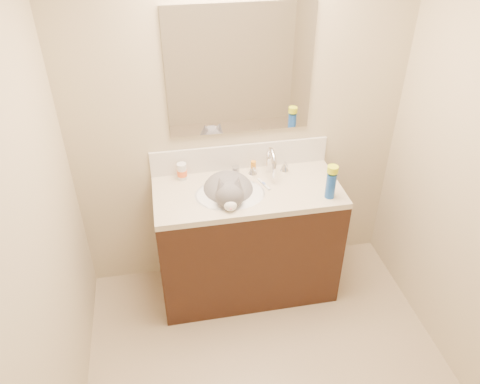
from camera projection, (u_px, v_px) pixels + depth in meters
name	position (u px, v px, depth m)	size (l,w,h in m)	color
room_shell	(299.00, 195.00, 1.84)	(2.24, 2.54, 2.52)	#BCAD8C
vanity_cabinet	(247.00, 243.00, 3.24)	(1.20, 0.55, 0.82)	black
counter_slab	(248.00, 192.00, 2.99)	(1.20, 0.55, 0.04)	beige
basin	(230.00, 203.00, 2.98)	(0.45, 0.36, 0.14)	silver
faucet	(271.00, 164.00, 3.07)	(0.28, 0.20, 0.21)	silver
cat	(229.00, 193.00, 2.97)	(0.38, 0.48, 0.35)	#595659
backsplash	(240.00, 157.00, 3.14)	(1.20, 0.02, 0.18)	silver
mirror	(240.00, 72.00, 2.81)	(0.90, 0.02, 0.80)	white
pill_bottle	(182.00, 171.00, 3.05)	(0.06, 0.06, 0.11)	silver
pill_label	(182.00, 173.00, 3.06)	(0.07, 0.07, 0.04)	orange
silver_jar	(236.00, 170.00, 3.12)	(0.05, 0.05, 0.06)	#B7B7BC
amber_bottle	(253.00, 167.00, 3.12)	(0.04, 0.04, 0.09)	orange
toothbrush	(264.00, 184.00, 3.02)	(0.02, 0.15, 0.01)	silver
toothbrush_head	(264.00, 184.00, 3.02)	(0.01, 0.03, 0.01)	#617CCF
spray_can	(331.00, 186.00, 2.87)	(0.06, 0.06, 0.17)	#16469F
spray_cap	(333.00, 169.00, 2.80)	(0.07, 0.07, 0.04)	#C5D716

